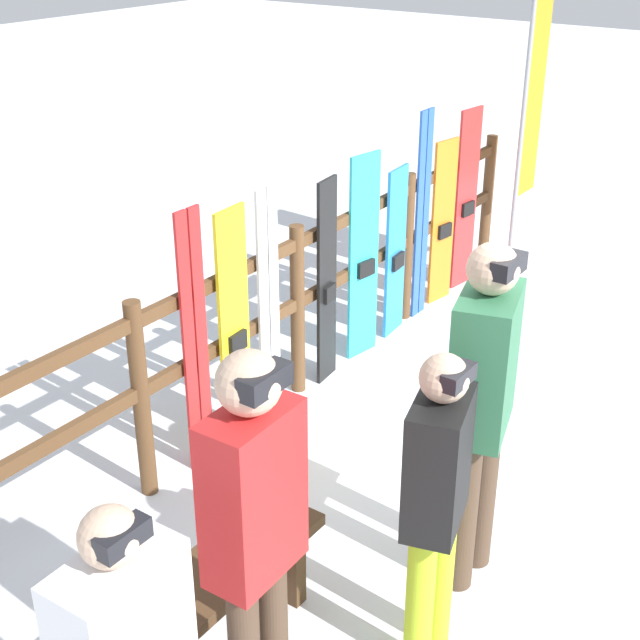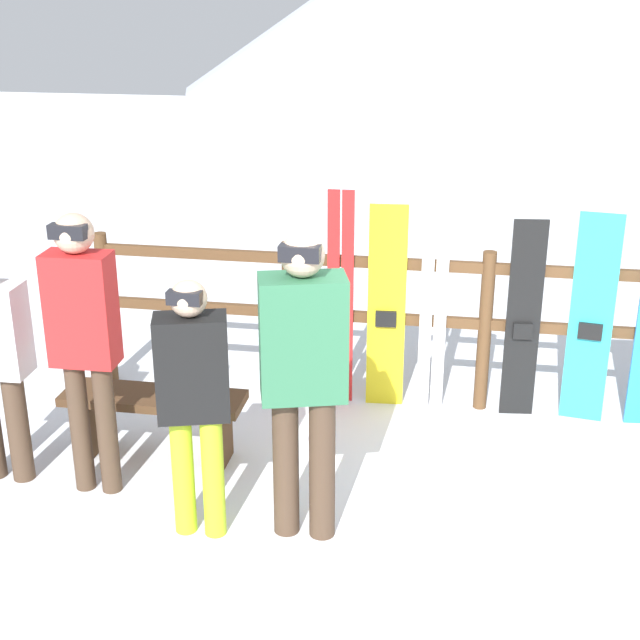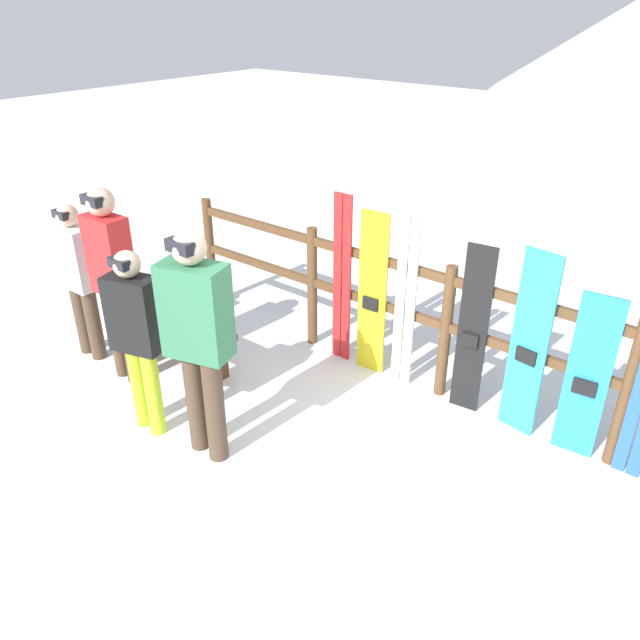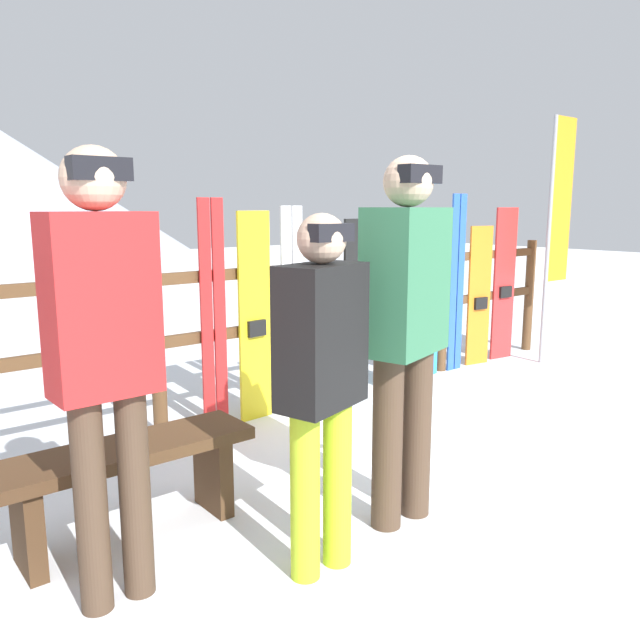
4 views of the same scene
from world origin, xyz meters
TOP-DOWN VIEW (x-y plane):
  - ground_plane at (0.00, 0.00)m, footprint 40.00×40.00m
  - fence at (-0.00, 1.65)m, footprint 6.02×0.10m
  - bench at (-2.17, 0.51)m, footprint 1.23×0.36m
  - person_black at (-1.62, -0.29)m, footprint 0.45×0.32m
  - person_plaid_green at (-1.01, -0.19)m, footprint 0.53×0.38m
  - person_red at (-2.40, 0.06)m, footprint 0.40×0.24m
  - ski_pair_red at (-1.08, 1.60)m, footprint 0.19×0.02m
  - snowboard_yellow at (-0.73, 1.60)m, footprint 0.28×0.07m
  - ski_pair_white at (-0.38, 1.60)m, footprint 0.19×0.02m
  - snowboard_black_stripe at (0.27, 1.60)m, footprint 0.25×0.08m
  - snowboard_cyan at (0.74, 1.60)m, footprint 0.31×0.09m
  - snowboard_blue at (1.21, 1.60)m, footprint 0.31×0.08m
  - ski_pair_blue at (1.61, 1.60)m, footprint 0.19×0.02m
  - snowboard_orange at (1.97, 1.60)m, footprint 0.29×0.09m
  - snowboard_red at (2.39, 1.60)m, footprint 0.30×0.08m
  - rental_flag at (2.67, 1.21)m, footprint 0.40×0.04m

SIDE VIEW (x-z plane):
  - ground_plane at x=0.00m, z-range 0.00..0.00m
  - bench at x=-2.17m, z-range 0.11..0.58m
  - snowboard_blue at x=1.21m, z-range 0.00..1.35m
  - snowboard_orange at x=1.97m, z-range 0.00..1.41m
  - fence at x=0.00m, z-range 0.12..1.36m
  - snowboard_black_stripe at x=0.27m, z-range 0.00..1.50m
  - snowboard_cyan at x=0.74m, z-range 0.00..1.56m
  - snowboard_yellow at x=-0.73m, z-range 0.00..1.56m
  - snowboard_red at x=2.39m, z-range 0.00..1.59m
  - ski_pair_white at x=-0.38m, z-range 0.00..1.60m
  - ski_pair_red at x=-1.08m, z-range 0.00..1.66m
  - ski_pair_blue at x=1.61m, z-range 0.00..1.72m
  - person_black at x=-1.62m, z-range 0.13..1.70m
  - person_plaid_green at x=-1.01m, z-range 0.15..1.98m
  - person_red at x=-2.40m, z-range 0.17..1.99m
  - rental_flag at x=2.67m, z-range 0.27..2.75m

